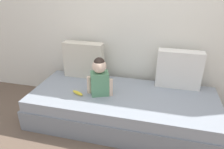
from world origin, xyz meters
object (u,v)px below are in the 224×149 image
(throw_pillow_left, at_px, (84,60))
(throw_pillow_right, at_px, (179,69))
(couch, at_px, (122,108))
(banana, at_px, (78,93))
(toddler, at_px, (100,77))

(throw_pillow_left, relative_size, throw_pillow_right, 1.01)
(throw_pillow_left, bearing_deg, throw_pillow_right, 0.00)
(couch, relative_size, throw_pillow_right, 4.22)
(throw_pillow_left, xyz_separation_m, banana, (0.11, -0.51, -0.23))
(throw_pillow_left, distance_m, throw_pillow_right, 1.28)
(throw_pillow_left, bearing_deg, toddler, -49.84)
(throw_pillow_right, relative_size, banana, 3.24)
(throw_pillow_left, xyz_separation_m, throw_pillow_right, (1.28, 0.00, -0.01))
(throw_pillow_right, distance_m, banana, 1.30)
(toddler, bearing_deg, throw_pillow_right, 25.57)
(throw_pillow_left, relative_size, toddler, 1.18)
(couch, height_order, throw_pillow_right, throw_pillow_right)
(throw_pillow_left, height_order, throw_pillow_right, throw_pillow_left)
(banana, bearing_deg, throw_pillow_right, 23.74)
(couch, bearing_deg, toddler, -167.84)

